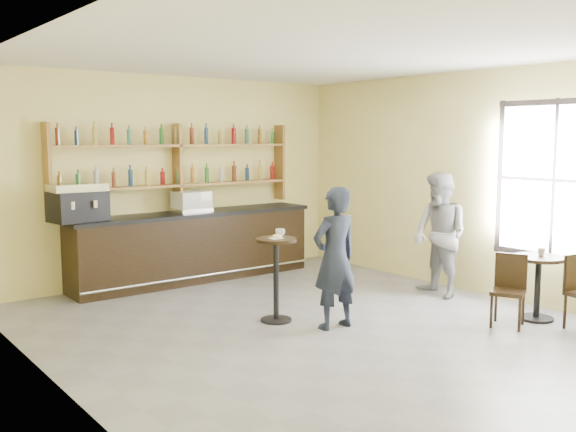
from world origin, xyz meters
TOP-DOWN VIEW (x-y plane):
  - floor at (0.00, 0.00)m, footprint 7.00×7.00m
  - ceiling at (0.00, 0.00)m, footprint 7.00×7.00m
  - wall_back at (0.00, 3.50)m, footprint 7.00×0.00m
  - wall_left at (-3.00, 0.00)m, footprint 0.00×7.00m
  - wall_right at (3.00, 0.00)m, footprint 0.00×7.00m
  - window_pane at (2.99, -1.20)m, footprint 0.00×2.00m
  - window_frame at (2.99, -1.20)m, footprint 0.04×1.70m
  - shelf_unit at (0.00, 3.37)m, footprint 4.00×0.26m
  - liquor_bottles at (0.00, 3.37)m, footprint 3.68×0.10m
  - bar_counter at (0.14, 3.15)m, footprint 4.02×0.78m
  - espresso_machine at (-1.67, 3.15)m, footprint 0.79×0.57m
  - pastry_case at (0.11, 3.15)m, footprint 0.60×0.52m
  - pedestal_table at (-0.19, 0.53)m, footprint 0.54×0.54m
  - napkin at (-0.19, 0.53)m, footprint 0.16×0.16m
  - donut at (-0.18, 0.52)m, footprint 0.15×0.15m
  - cup_pedestal at (-0.05, 0.63)m, footprint 0.14×0.14m
  - man_main at (0.19, -0.11)m, footprint 0.63×0.43m
  - cafe_table at (2.41, -1.39)m, footprint 0.82×0.82m
  - cup_cafe at (2.46, -1.39)m, footprint 0.13×0.13m
  - chair_west at (1.86, -1.34)m, footprint 0.50×0.50m
  - patron_second at (2.38, 0.12)m, footprint 0.82×0.97m

SIDE VIEW (x-z plane):
  - floor at x=0.00m, z-range 0.00..0.00m
  - cafe_table at x=2.41m, z-range 0.00..0.80m
  - chair_west at x=1.86m, z-range 0.00..0.86m
  - pedestal_table at x=-0.19m, z-range 0.00..1.03m
  - bar_counter at x=0.14m, z-range 0.00..1.09m
  - man_main at x=0.19m, z-range 0.00..1.68m
  - cup_cafe at x=2.46m, z-range 0.80..0.89m
  - patron_second at x=2.38m, z-range 0.00..1.77m
  - napkin at x=-0.19m, z-range 1.03..1.04m
  - donut at x=-0.18m, z-range 1.04..1.08m
  - cup_pedestal at x=-0.05m, z-range 1.03..1.13m
  - pastry_case at x=0.11m, z-range 1.09..1.41m
  - espresso_machine at x=-1.67m, z-range 1.09..1.61m
  - wall_back at x=0.00m, z-range -1.90..5.10m
  - wall_left at x=-3.00m, z-range -1.90..5.10m
  - wall_right at x=3.00m, z-range -1.90..5.10m
  - window_frame at x=2.99m, z-range 0.65..2.75m
  - window_pane at x=2.99m, z-range 0.70..2.70m
  - shelf_unit at x=0.00m, z-range 1.11..2.51m
  - liquor_bottles at x=0.00m, z-range 1.48..2.48m
  - ceiling at x=0.00m, z-range 3.20..3.20m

